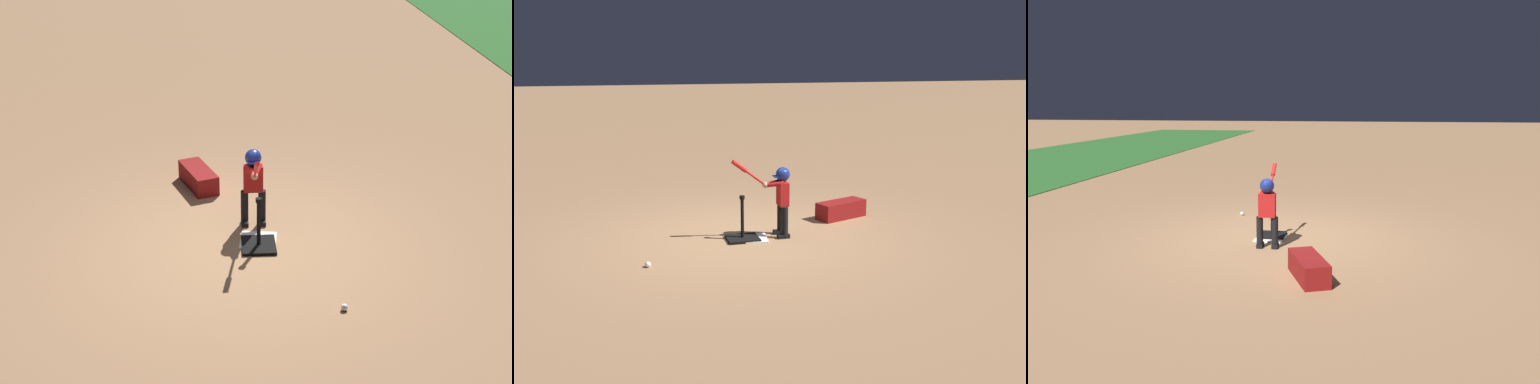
# 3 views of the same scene
# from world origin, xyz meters

# --- Properties ---
(ground_plane) EXTENTS (90.00, 90.00, 0.00)m
(ground_plane) POSITION_xyz_m (0.00, 0.00, 0.00)
(ground_plane) COLOR #99704C
(home_plate) EXTENTS (0.50, 0.50, 0.02)m
(home_plate) POSITION_xyz_m (-0.09, 0.15, 0.01)
(home_plate) COLOR white
(home_plate) RESTS_ON ground_plane
(batting_tee) EXTENTS (0.46, 0.41, 0.66)m
(batting_tee) POSITION_xyz_m (0.04, 0.14, 0.08)
(batting_tee) COLOR black
(batting_tee) RESTS_ON ground_plane
(batter_child) EXTENTS (0.86, 0.32, 1.18)m
(batter_child) POSITION_xyz_m (-0.53, 0.11, 0.65)
(batter_child) COLOR black
(batter_child) RESTS_ON ground_plane
(baseball) EXTENTS (0.07, 0.07, 0.07)m
(baseball) POSITION_xyz_m (1.44, 0.95, 0.04)
(baseball) COLOR white
(baseball) RESTS_ON ground_plane
(equipment_bag) EXTENTS (0.90, 0.60, 0.28)m
(equipment_bag) POSITION_xyz_m (-1.77, -0.61, 0.14)
(equipment_bag) COLOR maroon
(equipment_bag) RESTS_ON ground_plane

